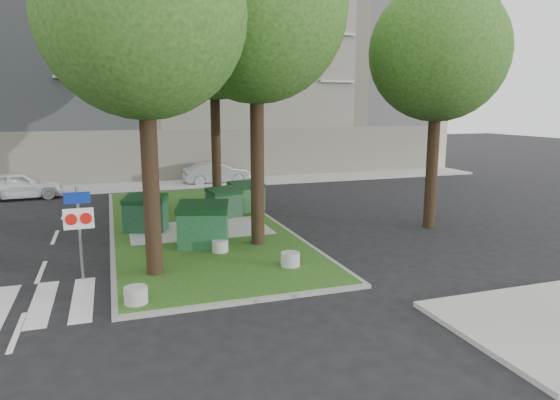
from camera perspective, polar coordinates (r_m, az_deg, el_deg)
name	(u,v)px	position (r m, az deg, el deg)	size (l,w,h in m)	color
ground	(230,304)	(12.03, -5.69, -11.78)	(120.00, 120.00, 0.00)	black
median_island	(195,225)	(19.60, -9.64, -2.82)	(6.00, 16.00, 0.12)	#1D4012
median_kerb	(195,225)	(19.61, -9.64, -2.85)	(6.30, 16.30, 0.10)	gray
building_sidewalk	(157,185)	(29.79, -13.88, 1.62)	(42.00, 3.00, 0.12)	#999993
zebra_crossing	(63,301)	(13.23, -23.58, -10.50)	(5.00, 3.00, 0.01)	silver
apartment_building	(142,56)	(37.08, -15.54, 15.58)	(41.00, 12.00, 16.00)	#C3B492
tree_median_mid	(147,41)	(20.11, -14.95, 17.17)	(4.80, 4.80, 9.99)	black
tree_median_far	(215,21)	(23.69, -7.46, 19.66)	(5.80, 5.80, 11.93)	black
tree_street_right	(440,39)	(19.80, 17.85, 17.14)	(5.00, 5.00, 10.06)	black
dumpster_a	(146,214)	(18.67, -15.10, -1.51)	(1.72, 1.50, 1.34)	#0E341D
dumpster_b	(203,225)	(16.19, -8.77, -2.86)	(1.84, 1.52, 1.48)	#134323
dumpster_c	(224,203)	(20.47, -6.41, -0.31)	(1.52, 1.26, 1.22)	black
dumpster_d	(246,197)	(21.58, -3.87, 0.39)	(1.62, 1.33, 1.30)	#133E16
bollard_left	(136,295)	(12.12, -16.15, -10.39)	(0.54, 0.54, 0.38)	#A1A09B
bollard_right	(290,259)	(14.24, 1.18, -6.77)	(0.54, 0.54, 0.39)	#A1A19C
bollard_mid	(220,246)	(15.70, -6.87, -5.24)	(0.51, 0.51, 0.36)	#9FA09B
litter_bin	(259,207)	(20.55, -2.46, -0.84)	(0.42, 0.42, 0.73)	#C2CE18
traffic_sign_pole	(79,220)	(14.18, -22.01, -2.16)	(0.76, 0.08, 2.53)	slate
car_white	(19,185)	(28.10, -27.65, 1.49)	(1.64, 4.08, 1.39)	white
car_silver	(217,173)	(30.12, -7.27, 3.08)	(1.38, 3.95, 1.30)	#999DA0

